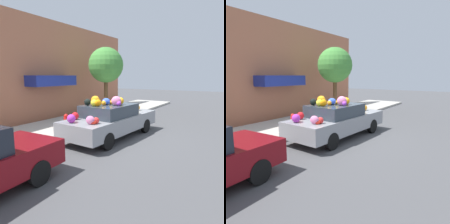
{
  "view_description": "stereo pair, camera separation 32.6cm",
  "coord_description": "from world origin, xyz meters",
  "views": [
    {
      "loc": [
        -7.29,
        -4.6,
        2.43
      ],
      "look_at": [
        0.0,
        -0.13,
        1.01
      ],
      "focal_mm": 35.0,
      "sensor_mm": 36.0,
      "label": 1
    },
    {
      "loc": [
        -7.11,
        -4.88,
        2.43
      ],
      "look_at": [
        0.0,
        -0.13,
        1.01
      ],
      "focal_mm": 35.0,
      "sensor_mm": 36.0,
      "label": 2
    }
  ],
  "objects": [
    {
      "name": "street_tree",
      "position": [
        3.91,
        2.7,
        3.05
      ],
      "size": [
        2.1,
        2.1,
        3.98
      ],
      "color": "brown",
      "rests_on": "sidewalk_curb"
    },
    {
      "name": "fire_hydrant",
      "position": [
        -0.59,
        1.79,
        0.49
      ],
      "size": [
        0.2,
        0.2,
        0.7
      ],
      "color": "red",
      "rests_on": "sidewalk_curb"
    },
    {
      "name": "art_car",
      "position": [
        -0.04,
        -0.12,
        0.72
      ],
      "size": [
        4.57,
        2.01,
        1.67
      ],
      "rotation": [
        0.0,
        0.0,
        -0.06
      ],
      "color": "gray",
      "rests_on": "ground"
    },
    {
      "name": "sidewalk_curb",
      "position": [
        0.0,
        2.7,
        0.07
      ],
      "size": [
        24.0,
        3.2,
        0.15
      ],
      "color": "#B2ADA3",
      "rests_on": "ground"
    },
    {
      "name": "ground_plane",
      "position": [
        0.0,
        0.0,
        0.0
      ],
      "size": [
        60.0,
        60.0,
        0.0
      ],
      "primitive_type": "plane",
      "color": "#4C4C4F"
    },
    {
      "name": "building_facade",
      "position": [
        0.05,
        4.92,
        2.71
      ],
      "size": [
        18.0,
        1.2,
        5.47
      ],
      "color": "#B26B4C",
      "rests_on": "ground"
    }
  ]
}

